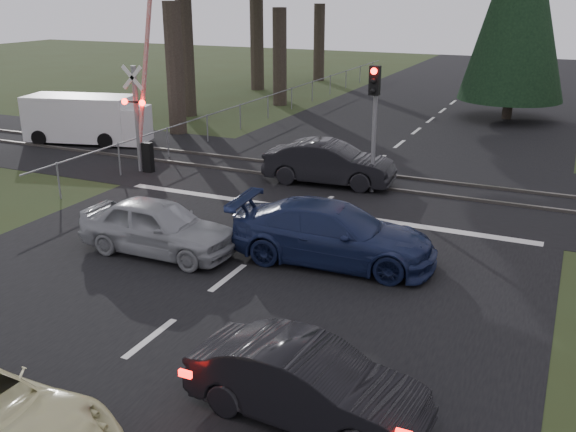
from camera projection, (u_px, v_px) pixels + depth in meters
The scene contains 14 objects.
ground at pixel (150, 338), 12.23m from camera, with size 120.00×120.00×0.00m, color #2F391A.
road at pixel (334, 195), 20.81m from camera, with size 14.00×100.00×0.01m, color black.
rail_corridor at pixel (354, 179), 22.53m from camera, with size 120.00×8.00×0.01m, color black.
stop_line at pixel (313, 211), 19.26m from camera, with size 13.00×0.35×0.00m, color silver.
rail_near at pixel (347, 184), 21.83m from camera, with size 120.00×0.12×0.10m, color #59544C.
rail_far at pixel (362, 172), 23.20m from camera, with size 120.00×0.12×0.10m, color #59544C.
crossing_signal at pixel (142, 116), 22.79m from camera, with size 1.62×0.38×6.96m.
traffic_signal_center at pixel (374, 108), 20.07m from camera, with size 0.32×0.48×4.10m.
fence_left at pixel (280, 114), 34.59m from camera, with size 0.10×36.00×1.20m, color slate, non-canonical shape.
dark_hatchback at pixel (307, 383), 9.76m from camera, with size 1.31×3.75×1.24m, color black.
silver_car at pixel (158, 227), 16.01m from camera, with size 1.64×4.08×1.39m, color gray.
blue_sedan at pixel (333, 234), 15.47m from camera, with size 2.04×5.01×1.45m, color #172045.
dark_car_far at pixel (329, 163), 21.79m from camera, with size 1.53×4.40×1.45m, color black.
white_van at pixel (89, 119), 27.63m from camera, with size 5.48×3.06×2.03m.
Camera 1 is at (6.85, -8.70, 6.27)m, focal length 40.00 mm.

